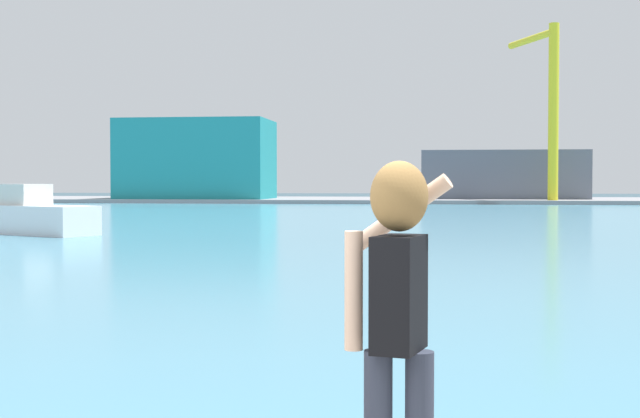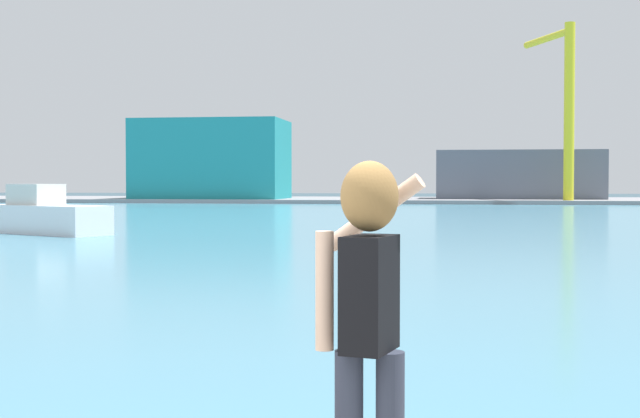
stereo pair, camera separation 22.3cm
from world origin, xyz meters
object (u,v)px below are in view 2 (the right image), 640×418
Objects in this scene: boat_moored at (46,215)px; warehouse_left at (212,159)px; warehouse_right at (518,175)px; person_photographer at (368,301)px; port_crane at (564,96)px.

warehouse_left is (-8.39, 56.69, 3.79)m from boat_moored.
warehouse_left is 32.86m from warehouse_right.
warehouse_left is at bearing 29.85° from person_photographer.
warehouse_left reaches higher than person_photographer.
warehouse_left is 0.92× the size of port_crane.
warehouse_right is at bearing 7.75° from warehouse_left.
person_photographer reaches higher than boat_moored.
warehouse_right is (7.59, 91.95, 1.28)m from person_photographer.
person_photographer is 91.05m from warehouse_left.
warehouse_right reaches higher than boat_moored.
warehouse_left is (-24.94, 87.52, 2.93)m from person_photographer.
warehouse_right is (32.52, 4.43, -1.65)m from warehouse_left.
port_crane is at bearing -4.97° from warehouse_left.
boat_moored is 65.74m from warehouse_right.
warehouse_left is 36.96m from port_crane.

